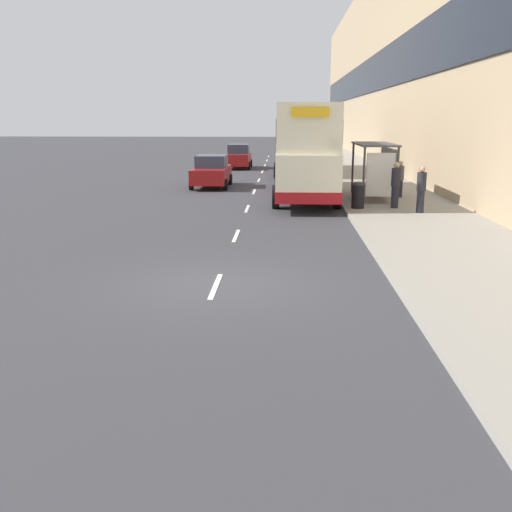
# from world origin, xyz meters

# --- Properties ---
(ground_plane) EXTENTS (220.00, 220.00, 0.00)m
(ground_plane) POSITION_xyz_m (0.00, 0.00, 0.00)
(ground_plane) COLOR #38383D
(pavement) EXTENTS (5.00, 93.00, 0.14)m
(pavement) POSITION_xyz_m (6.50, 38.50, 0.07)
(pavement) COLOR gray
(pavement) RESTS_ON ground_plane
(terrace_facade) EXTENTS (3.10, 93.00, 16.40)m
(terrace_facade) POSITION_xyz_m (10.49, 38.50, 8.19)
(terrace_facade) COLOR tan
(terrace_facade) RESTS_ON ground_plane
(lane_mark_0) EXTENTS (0.12, 2.00, 0.01)m
(lane_mark_0) POSITION_xyz_m (0.00, -0.15, 0.01)
(lane_mark_0) COLOR silver
(lane_mark_0) RESTS_ON ground_plane
(lane_mark_1) EXTENTS (0.12, 2.00, 0.01)m
(lane_mark_1) POSITION_xyz_m (0.00, 5.58, 0.01)
(lane_mark_1) COLOR silver
(lane_mark_1) RESTS_ON ground_plane
(lane_mark_2) EXTENTS (0.12, 2.00, 0.01)m
(lane_mark_2) POSITION_xyz_m (0.00, 11.31, 0.01)
(lane_mark_2) COLOR silver
(lane_mark_2) RESTS_ON ground_plane
(lane_mark_3) EXTENTS (0.12, 2.00, 0.01)m
(lane_mark_3) POSITION_xyz_m (0.00, 17.03, 0.01)
(lane_mark_3) COLOR silver
(lane_mark_3) RESTS_ON ground_plane
(lane_mark_4) EXTENTS (0.12, 2.00, 0.01)m
(lane_mark_4) POSITION_xyz_m (0.00, 22.76, 0.01)
(lane_mark_4) COLOR silver
(lane_mark_4) RESTS_ON ground_plane
(lane_mark_5) EXTENTS (0.12, 2.00, 0.01)m
(lane_mark_5) POSITION_xyz_m (0.00, 28.49, 0.01)
(lane_mark_5) COLOR silver
(lane_mark_5) RESTS_ON ground_plane
(lane_mark_6) EXTENTS (0.12, 2.00, 0.01)m
(lane_mark_6) POSITION_xyz_m (0.00, 34.22, 0.01)
(lane_mark_6) COLOR silver
(lane_mark_6) RESTS_ON ground_plane
(lane_mark_7) EXTENTS (0.12, 2.00, 0.01)m
(lane_mark_7) POSITION_xyz_m (0.00, 39.95, 0.01)
(lane_mark_7) COLOR silver
(lane_mark_7) RESTS_ON ground_plane
(lane_mark_8) EXTENTS (0.12, 2.00, 0.01)m
(lane_mark_8) POSITION_xyz_m (0.00, 45.68, 0.01)
(lane_mark_8) COLOR silver
(lane_mark_8) RESTS_ON ground_plane
(bus_shelter) EXTENTS (1.60, 4.20, 2.48)m
(bus_shelter) POSITION_xyz_m (5.77, 13.54, 1.88)
(bus_shelter) COLOR #4C4C51
(bus_shelter) RESTS_ON ground_plane
(double_decker_bus_near) EXTENTS (2.85, 11.30, 4.30)m
(double_decker_bus_near) POSITION_xyz_m (2.47, 14.95, 2.29)
(double_decker_bus_near) COLOR beige
(double_decker_bus_near) RESTS_ON ground_plane
(double_decker_bus_ahead) EXTENTS (2.85, 10.62, 4.30)m
(double_decker_bus_ahead) POSITION_xyz_m (2.32, 27.37, 2.28)
(double_decker_bus_ahead) COLOR beige
(double_decker_bus_ahead) RESTS_ON ground_plane
(car_0) EXTENTS (1.94, 4.11, 1.81)m
(car_0) POSITION_xyz_m (-1.92, 31.35, 0.89)
(car_0) COLOR maroon
(car_0) RESTS_ON ground_plane
(car_1) EXTENTS (2.03, 4.34, 1.74)m
(car_1) POSITION_xyz_m (-2.46, 19.02, 0.86)
(car_1) COLOR maroon
(car_1) RESTS_ON ground_plane
(car_2) EXTENTS (1.94, 3.97, 1.66)m
(car_2) POSITION_xyz_m (2.23, 51.07, 0.83)
(car_2) COLOR navy
(car_2) RESTS_ON ground_plane
(pedestrian_at_shelter) EXTENTS (0.33, 0.33, 1.66)m
(pedestrian_at_shelter) POSITION_xyz_m (6.07, 18.12, 0.99)
(pedestrian_at_shelter) COLOR #23232D
(pedestrian_at_shelter) RESTS_ON ground_plane
(pedestrian_1) EXTENTS (0.33, 0.33, 1.67)m
(pedestrian_1) POSITION_xyz_m (6.90, 14.25, 0.99)
(pedestrian_1) COLOR #23232D
(pedestrian_1) RESTS_ON ground_plane
(pedestrian_2) EXTENTS (0.35, 0.35, 1.78)m
(pedestrian_2) POSITION_xyz_m (6.82, 9.76, 1.05)
(pedestrian_2) COLOR #23232D
(pedestrian_2) RESTS_ON ground_plane
(pedestrian_3) EXTENTS (0.37, 0.37, 1.86)m
(pedestrian_3) POSITION_xyz_m (6.06, 10.93, 1.09)
(pedestrian_3) COLOR #23232D
(pedestrian_3) RESTS_ON ground_plane
(litter_bin) EXTENTS (0.55, 0.55, 1.05)m
(litter_bin) POSITION_xyz_m (4.55, 10.79, 0.67)
(litter_bin) COLOR black
(litter_bin) RESTS_ON ground_plane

